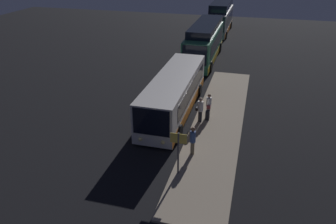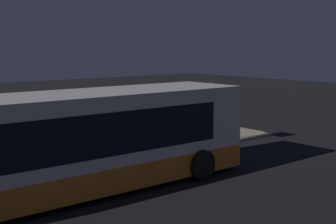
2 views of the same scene
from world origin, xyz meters
The scene contains 10 objects.
ground centered at (0.00, 0.00, 0.00)m, with size 80.00×80.00×0.00m, color black.
platform centered at (0.00, 3.25, 0.06)m, with size 20.00×3.30×0.13m.
bus_lead centered at (-1.04, -0.16, 1.37)m, with size 10.95×2.83×2.76m.
bus_second centered at (-14.09, -0.16, 1.75)m, with size 11.26×2.89×3.84m.
bus_third centered at (-27.47, -0.16, 1.87)m, with size 10.38×2.86×4.20m.
passenger_boarding centered at (0.37, 2.01, 1.09)m, with size 0.59×0.63×1.77m.
passenger_waiting centered at (4.43, 2.31, 1.10)m, with size 0.36×0.36×1.76m.
passenger_with_bags centered at (-0.54, 2.45, 1.05)m, with size 0.57×0.40×1.70m.
suitcase centered at (-0.01, 2.47, 0.46)m, with size 0.34×0.26×0.91m.
sign_post centered at (6.40, 1.94, 1.74)m, with size 0.10×0.86×2.45m.
Camera 1 is at (20.14, 5.15, 10.82)m, focal length 35.00 mm.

